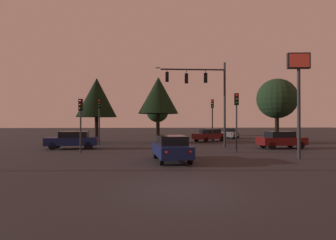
{
  "coord_description": "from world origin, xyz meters",
  "views": [
    {
      "loc": [
        -1.23,
        -8.9,
        2.3
      ],
      "look_at": [
        0.98,
        17.26,
        2.55
      ],
      "focal_mm": 28.31,
      "sensor_mm": 36.0,
      "label": 1
    }
  ],
  "objects": [
    {
      "name": "traffic_light_corner_right",
      "position": [
        5.98,
        19.26,
        3.38
      ],
      "size": [
        0.34,
        0.38,
        4.81
      ],
      "color": "#232326",
      "rests_on": "ground"
    },
    {
      "name": "car_crossing_left",
      "position": [
        -7.59,
        14.87,
        0.8
      ],
      "size": [
        4.51,
        2.17,
        1.52
      ],
      "color": "#0F1947",
      "rests_on": "ground"
    },
    {
      "name": "car_parked_lot",
      "position": [
        10.95,
        28.26,
        0.79
      ],
      "size": [
        3.7,
        4.53,
        1.52
      ],
      "color": "gray",
      "rests_on": "ground"
    },
    {
      "name": "tree_left_far",
      "position": [
        15.66,
        23.9,
        5.38
      ],
      "size": [
        5.12,
        5.12,
        7.96
      ],
      "color": "black",
      "rests_on": "ground"
    },
    {
      "name": "car_nearside_lane",
      "position": [
        0.3,
        6.78,
        0.79
      ],
      "size": [
        2.15,
        4.37,
        1.52
      ],
      "color": "#0F1947",
      "rests_on": "ground"
    },
    {
      "name": "store_sign_illuminated",
      "position": [
        8.42,
        7.03,
        4.93
      ],
      "size": [
        1.42,
        0.42,
        6.7
      ],
      "color": "#232326",
      "rests_on": "ground"
    },
    {
      "name": "traffic_light_median",
      "position": [
        -6.16,
        11.69,
        2.91
      ],
      "size": [
        0.3,
        0.35,
        4.09
      ],
      "color": "#232326",
      "rests_on": "ground"
    },
    {
      "name": "car_far_lane",
      "position": [
        6.5,
        22.7,
        0.79
      ],
      "size": [
        4.51,
        3.8,
        1.52
      ],
      "color": "#4C0F0F",
      "rests_on": "ground"
    },
    {
      "name": "traffic_light_corner_left",
      "position": [
        -5.86,
        18.06,
        3.29
      ],
      "size": [
        0.34,
        0.37,
        4.66
      ],
      "color": "#232326",
      "rests_on": "ground"
    },
    {
      "name": "traffic_signal_mast_arm",
      "position": [
        4.09,
        15.07,
        5.47
      ],
      "size": [
        6.6,
        0.51,
        7.85
      ],
      "color": "#232326",
      "rests_on": "ground"
    },
    {
      "name": "traffic_light_far_side",
      "position": [
        5.7,
        10.8,
        3.21
      ],
      "size": [
        0.32,
        0.36,
        4.54
      ],
      "color": "#232326",
      "rests_on": "ground"
    },
    {
      "name": "tree_center_horizon",
      "position": [
        0.18,
        20.66,
        5.34
      ],
      "size": [
        4.5,
        4.5,
        7.41
      ],
      "color": "black",
      "rests_on": "ground"
    },
    {
      "name": "car_crossing_right",
      "position": [
        10.7,
        13.57,
        0.79
      ],
      "size": [
        4.16,
        1.94,
        1.52
      ],
      "color": "#4C0F0F",
      "rests_on": "ground"
    },
    {
      "name": "ground_plane",
      "position": [
        0.0,
        24.5,
        0.0
      ],
      "size": [
        168.0,
        168.0,
        0.0
      ],
      "primitive_type": "plane",
      "color": "#262326",
      "rests_on": "ground"
    },
    {
      "name": "tree_behind_sign",
      "position": [
        0.85,
        37.89,
        4.26
      ],
      "size": [
        3.9,
        3.9,
        6.25
      ],
      "color": "black",
      "rests_on": "ground"
    },
    {
      "name": "tree_right_cluster",
      "position": [
        -6.75,
        21.51,
        5.11
      ],
      "size": [
        4.52,
        4.52,
        7.34
      ],
      "color": "black",
      "rests_on": "ground"
    }
  ]
}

